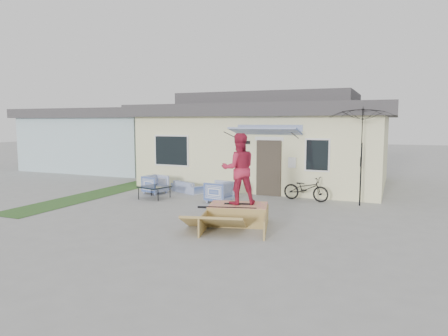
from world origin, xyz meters
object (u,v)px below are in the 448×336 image
at_px(armchair_right, 219,191).
at_px(loveseat, 188,185).
at_px(patio_umbrella, 361,153).
at_px(skater, 239,168).
at_px(skate_ramp, 238,214).
at_px(coffee_table, 155,192).
at_px(bicycle, 306,186).
at_px(armchair_left, 155,183).
at_px(skateboard, 239,203).

bearing_deg(armchair_right, loveseat, -118.51).
relative_size(patio_umbrella, skater, 1.29).
relative_size(skate_ramp, skater, 1.08).
bearing_deg(loveseat, skater, 158.27).
xyz_separation_m(loveseat, coffee_table, (-0.49, -1.65, -0.07)).
height_order(loveseat, skate_ramp, loveseat).
bearing_deg(coffee_table, loveseat, 73.41).
bearing_deg(armchair_right, bicycle, 125.27).
relative_size(armchair_right, bicycle, 0.49).
xyz_separation_m(armchair_left, armchair_right, (2.98, -0.63, 0.01)).
relative_size(armchair_left, armchair_right, 0.97).
relative_size(coffee_table, patio_umbrella, 0.37).
height_order(coffee_table, skateboard, skateboard).
bearing_deg(armchair_left, skater, -110.90).
bearing_deg(armchair_right, armchair_left, -95.04).
height_order(armchair_left, armchair_right, armchair_right).
distance_m(armchair_left, coffee_table, 1.04).
relative_size(coffee_table, skater, 0.47).
bearing_deg(coffee_table, bicycle, 18.43).
distance_m(coffee_table, patio_umbrella, 7.34).
relative_size(loveseat, skater, 0.79).
bearing_deg(skate_ramp, loveseat, 118.46).
relative_size(armchair_left, skate_ramp, 0.38).
bearing_deg(patio_umbrella, coffee_table, -167.58).
bearing_deg(skate_ramp, armchair_left, 131.44).
height_order(bicycle, skater, skater).
bearing_deg(coffee_table, skater, -28.20).
bearing_deg(skateboard, skate_ramp, -92.48).
bearing_deg(bicycle, coffee_table, 117.03).
distance_m(armchair_left, armchair_right, 3.05).
relative_size(armchair_left, patio_umbrella, 0.32).
relative_size(armchair_left, skater, 0.41).
xyz_separation_m(coffee_table, skater, (4.14, -2.22, 1.31)).
relative_size(bicycle, skater, 0.85).
distance_m(loveseat, skater, 5.46).
bearing_deg(skate_ramp, armchair_right, 109.26).
xyz_separation_m(skateboard, skater, (0.00, -0.00, 0.99)).
bearing_deg(bicycle, skateboard, 173.80).
distance_m(patio_umbrella, skateboard, 4.89).
height_order(armchair_left, skateboard, armchair_left).
relative_size(loveseat, coffee_table, 1.67).
bearing_deg(skater, loveseat, -78.15).
xyz_separation_m(armchair_left, coffee_table, (0.52, -0.88, -0.17)).
distance_m(bicycle, patio_umbrella, 2.22).
bearing_deg(armchair_left, armchair_right, -89.16).
bearing_deg(patio_umbrella, skate_ramp, -126.95).
bearing_deg(skate_ramp, coffee_table, 136.79).
distance_m(armchair_right, coffee_table, 2.48).
bearing_deg(loveseat, skateboard, 158.27).
bearing_deg(armchair_right, skate_ramp, 40.69).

